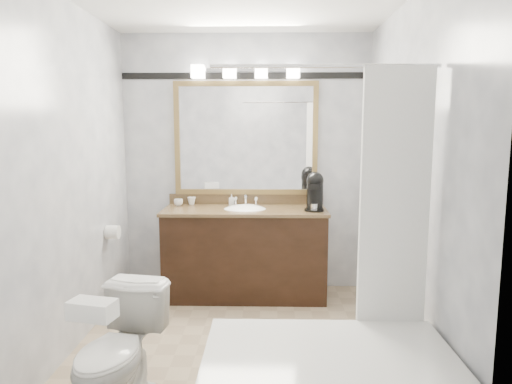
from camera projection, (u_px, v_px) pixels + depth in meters
room at (238, 178)px, 3.22m from camera, size 2.42×2.62×2.52m
vanity at (245, 251)px, 4.34m from camera, size 1.53×0.58×0.97m
mirror at (246, 138)px, 4.45m from camera, size 1.40×0.04×1.10m
vanity_light_bar at (245, 71)px, 4.31m from camera, size 1.02×0.14×0.12m
accent_stripe at (246, 76)px, 4.38m from camera, size 2.40×0.01×0.06m
bathtub at (331, 376)px, 2.45m from camera, size 1.30×0.75×1.96m
tp_roll at (113, 232)px, 3.98m from camera, size 0.11×0.12×0.12m
toilet at (118, 353)px, 2.57m from camera, size 0.50×0.73×0.69m
tissue_box at (92, 309)px, 2.19m from camera, size 0.24×0.17×0.09m
coffee_maker at (315, 190)px, 4.19m from camera, size 0.18×0.23×0.35m
cup_left at (178, 202)px, 4.43m from camera, size 0.11×0.11×0.07m
cup_right at (192, 201)px, 4.50m from camera, size 0.09×0.09×0.08m
soap_bottle_a at (232, 200)px, 4.48m from camera, size 0.05×0.05×0.11m
soap_bar at (250, 205)px, 4.39m from camera, size 0.08×0.07×0.02m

